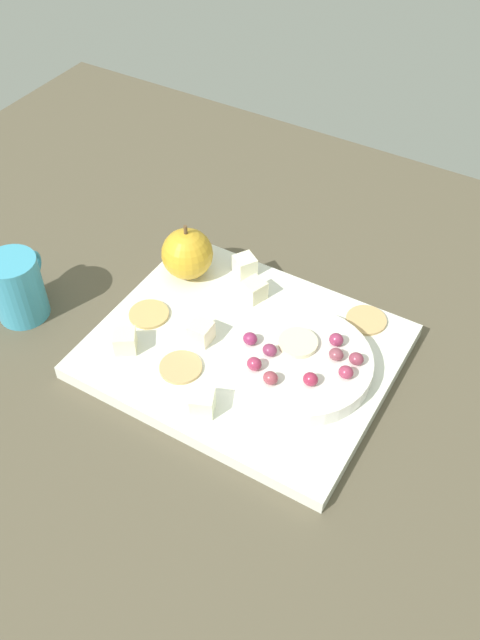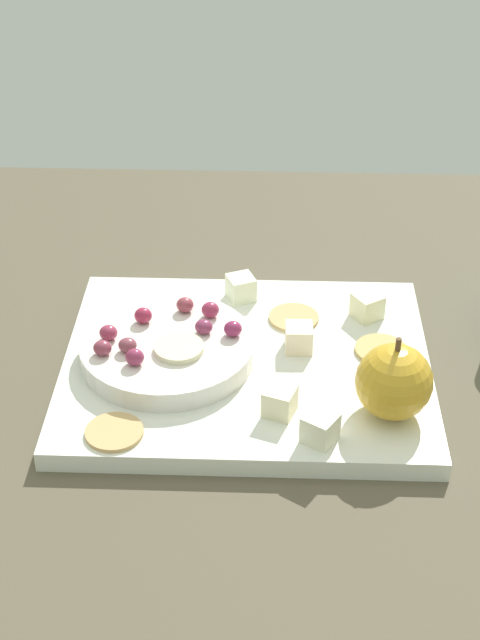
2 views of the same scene
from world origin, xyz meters
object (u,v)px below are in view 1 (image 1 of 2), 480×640
cracker_0 (181,367)px  grape_4 (271,378)px  grape_1 (336,354)px  apple_slice_0 (298,343)px  cheese_cube_0 (245,265)px  cheese_cube_1 (202,403)px  cheese_cube_4 (254,290)px  grape_8 (336,340)px  cheese_cube_3 (125,341)px  cracker_1 (149,314)px  serving_dish (301,363)px  grape_5 (346,372)px  grape_3 (310,379)px  grape_6 (356,359)px  grape_2 (250,339)px  grape_0 (270,350)px  apple_whole (187,254)px  platter (244,351)px  cheese_cube_2 (201,332)px  grape_7 (254,364)px  cracker_2 (366,320)px  cup (18,287)px

cracker_0 → grape_4: 11.61cm
grape_1 → apple_slice_0: bearing=3.3°
cheese_cube_0 → cheese_cube_1: 23.97cm
cheese_cube_1 → grape_1: size_ratio=1.51×
cheese_cube_4 → grape_1: 15.82cm
grape_8 → cheese_cube_3: bearing=27.8°
cracker_1 → serving_dish: bearing=-175.0°
apple_slice_0 → grape_5: bearing=166.6°
cracker_1 → grape_4: 20.15cm
cracker_0 → grape_3: grape_3 is taller
grape_4 → grape_6: bearing=-133.3°
serving_dish → grape_5: 5.95cm
cheese_cube_1 → cracker_0: size_ratio=0.51×
grape_8 → grape_2: bearing=29.5°
cracker_1 → grape_0: (-17.54, -0.43, 2.63)cm
apple_whole → cracker_0: (-8.69, 14.79, -3.30)cm
cheese_cube_0 → cheese_cube_1: (-7.71, 22.69, 0.00)cm
cracker_1 → grape_4: grape_4 is taller
cheese_cube_1 → grape_5: 16.75cm
grape_2 → platter: bearing=-32.5°
serving_dish → cheese_cube_2: (12.88, 2.02, 0.28)cm
cheese_cube_1 → grape_7: bearing=-112.7°
cracker_2 → cup: (40.56, 19.83, 2.44)cm
cheese_cube_0 → cheese_cube_1: bearing=108.8°
serving_dish → grape_6: grape_6 is taller
grape_1 → grape_3: grape_3 is taller
serving_dish → grape_4: 5.65cm
cheese_cube_3 → grape_0: grape_0 is taller
apple_whole → cup: size_ratio=0.72×
apple_whole → cracker_1: 9.98cm
cracker_1 → grape_8: 24.49cm
cheese_cube_2 → apple_slice_0: bearing=-162.4°
cheese_cube_1 → cheese_cube_4: size_ratio=1.00×
grape_0 → grape_3: grape_3 is taller
cheese_cube_4 → platter: bearing=111.5°
apple_whole → grape_4: 23.54cm
cheese_cube_2 → cheese_cube_0: bearing=-83.1°
grape_2 → grape_5: (-12.04, -1.07, -0.02)cm
cheese_cube_2 → grape_7: bearing=165.7°
cracker_2 → cheese_cube_0: bearing=-0.4°
serving_dish → cheese_cube_4: bearing=-36.1°
grape_6 → apple_slice_0: (7.18, 0.83, -0.44)cm
grape_7 → apple_slice_0: size_ratio=0.37×
platter → cheese_cube_4: cheese_cube_4 is taller
cheese_cube_4 → grape_4: grape_4 is taller
cup → grape_7: bearing=-173.0°
grape_5 → grape_6: 2.51cm
cracker_2 → grape_0: bearing=61.1°
grape_0 → grape_5: same height
apple_whole → grape_2: bearing=149.6°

